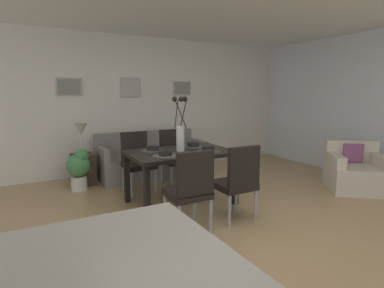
# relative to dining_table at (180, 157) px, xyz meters

# --- Properties ---
(ground_plane) EXTENTS (9.00, 9.00, 0.00)m
(ground_plane) POSITION_rel_dining_table_xyz_m (-0.09, -1.08, -0.65)
(ground_plane) COLOR tan
(back_wall_panel) EXTENTS (9.00, 0.10, 2.60)m
(back_wall_panel) POSITION_rel_dining_table_xyz_m (-0.09, 2.17, 0.65)
(back_wall_panel) COLOR white
(back_wall_panel) RESTS_ON ground
(dining_table) EXTENTS (1.40, 0.91, 0.74)m
(dining_table) POSITION_rel_dining_table_xyz_m (0.00, 0.00, 0.00)
(dining_table) COLOR black
(dining_table) RESTS_ON ground
(dining_chair_near_left) EXTENTS (0.45, 0.45, 0.92)m
(dining_chair_near_left) POSITION_rel_dining_table_xyz_m (-0.31, -0.86, -0.14)
(dining_chair_near_left) COLOR black
(dining_chair_near_left) RESTS_ON ground
(dining_chair_near_right) EXTENTS (0.45, 0.45, 0.92)m
(dining_chair_near_right) POSITION_rel_dining_table_xyz_m (-0.33, 0.85, -0.14)
(dining_chair_near_right) COLOR black
(dining_chair_near_right) RESTS_ON ground
(dining_chair_far_left) EXTENTS (0.44, 0.44, 0.92)m
(dining_chair_far_left) POSITION_rel_dining_table_xyz_m (0.33, -0.85, -0.14)
(dining_chair_far_left) COLOR black
(dining_chair_far_left) RESTS_ON ground
(dining_chair_far_right) EXTENTS (0.45, 0.45, 0.92)m
(dining_chair_far_right) POSITION_rel_dining_table_xyz_m (0.33, 0.88, -0.14)
(dining_chair_far_right) COLOR black
(dining_chair_far_right) RESTS_ON ground
(centerpiece_vase) EXTENTS (0.21, 0.23, 0.73)m
(centerpiece_vase) POSITION_rel_dining_table_xyz_m (0.00, 0.00, 0.37)
(centerpiece_vase) COLOR silver
(centerpiece_vase) RESTS_ON dining_table
(placemat_near_left) EXTENTS (0.32, 0.32, 0.01)m
(placemat_near_left) POSITION_rel_dining_table_xyz_m (-0.32, -0.21, 0.09)
(placemat_near_left) COLOR #4C4742
(placemat_near_left) RESTS_ON dining_table
(bowl_near_left) EXTENTS (0.17, 0.17, 0.07)m
(bowl_near_left) POSITION_rel_dining_table_xyz_m (-0.32, -0.21, 0.13)
(bowl_near_left) COLOR black
(bowl_near_left) RESTS_ON dining_table
(placemat_near_right) EXTENTS (0.32, 0.32, 0.01)m
(placemat_near_right) POSITION_rel_dining_table_xyz_m (-0.32, 0.21, 0.09)
(placemat_near_right) COLOR #4C4742
(placemat_near_right) RESTS_ON dining_table
(bowl_near_right) EXTENTS (0.17, 0.17, 0.07)m
(bowl_near_right) POSITION_rel_dining_table_xyz_m (-0.32, 0.21, 0.13)
(bowl_near_right) COLOR black
(bowl_near_right) RESTS_ON dining_table
(placemat_far_left) EXTENTS (0.32, 0.32, 0.01)m
(placemat_far_left) POSITION_rel_dining_table_xyz_m (0.31, -0.21, 0.09)
(placemat_far_left) COLOR #4C4742
(placemat_far_left) RESTS_ON dining_table
(bowl_far_left) EXTENTS (0.17, 0.17, 0.07)m
(bowl_far_left) POSITION_rel_dining_table_xyz_m (0.31, -0.21, 0.13)
(bowl_far_left) COLOR black
(bowl_far_left) RESTS_ON dining_table
(placemat_far_right) EXTENTS (0.32, 0.32, 0.01)m
(placemat_far_right) POSITION_rel_dining_table_xyz_m (0.31, 0.21, 0.09)
(placemat_far_right) COLOR #4C4742
(placemat_far_right) RESTS_ON dining_table
(bowl_far_right) EXTENTS (0.17, 0.17, 0.07)m
(bowl_far_right) POSITION_rel_dining_table_xyz_m (0.31, 0.21, 0.13)
(bowl_far_right) COLOR black
(bowl_far_right) RESTS_ON dining_table
(sofa) EXTENTS (1.95, 0.84, 0.80)m
(sofa) POSITION_rel_dining_table_xyz_m (0.20, 1.62, -0.37)
(sofa) COLOR gray
(sofa) RESTS_ON ground
(side_table) EXTENTS (0.36, 0.36, 0.52)m
(side_table) POSITION_rel_dining_table_xyz_m (-1.03, 1.60, -0.39)
(side_table) COLOR #3D2D23
(side_table) RESTS_ON ground
(table_lamp) EXTENTS (0.22, 0.22, 0.51)m
(table_lamp) POSITION_rel_dining_table_xyz_m (-1.03, 1.60, 0.24)
(table_lamp) COLOR beige
(table_lamp) RESTS_ON side_table
(armchair) EXTENTS (1.12, 1.12, 0.75)m
(armchair) POSITION_rel_dining_table_xyz_m (2.71, -0.78, -0.36)
(armchair) COLOR beige
(armchair) RESTS_ON ground
(framed_picture_left) EXTENTS (0.43, 0.03, 0.32)m
(framed_picture_left) POSITION_rel_dining_table_xyz_m (-1.10, 2.10, 0.98)
(framed_picture_left) COLOR #B2ADA3
(framed_picture_center) EXTENTS (0.39, 0.03, 0.37)m
(framed_picture_center) POSITION_rel_dining_table_xyz_m (-0.00, 2.10, 0.98)
(framed_picture_center) COLOR #B2ADA3
(framed_picture_right) EXTENTS (0.40, 0.03, 0.29)m
(framed_picture_right) POSITION_rel_dining_table_xyz_m (1.10, 2.10, 0.98)
(framed_picture_right) COLOR #B2ADA3
(potted_plant) EXTENTS (0.36, 0.36, 0.67)m
(potted_plant) POSITION_rel_dining_table_xyz_m (-1.14, 1.30, -0.28)
(potted_plant) COLOR silver
(potted_plant) RESTS_ON ground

